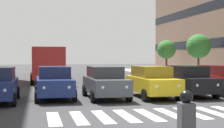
# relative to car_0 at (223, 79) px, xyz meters

# --- Properties ---
(ground_plane) EXTENTS (180.00, 180.00, 0.00)m
(ground_plane) POSITION_rel_car_0_xyz_m (6.23, 5.72, -0.89)
(ground_plane) COLOR #38383A
(crosswalk_markings) EXTENTS (8.55, 2.80, 0.01)m
(crosswalk_markings) POSITION_rel_car_0_xyz_m (6.23, 5.72, -0.88)
(crosswalk_markings) COLOR silver
(crosswalk_markings) RESTS_ON ground_plane
(car_0) EXTENTS (2.02, 4.44, 1.72)m
(car_0) POSITION_rel_car_0_xyz_m (0.00, 0.00, 0.00)
(car_0) COLOR maroon
(car_0) RESTS_ON ground_plane
(car_1) EXTENTS (2.02, 4.44, 1.72)m
(car_1) POSITION_rel_car_0_xyz_m (2.47, 0.38, 0.00)
(car_1) COLOR black
(car_1) RESTS_ON ground_plane
(car_2) EXTENTS (2.02, 4.44, 1.72)m
(car_2) POSITION_rel_car_0_xyz_m (4.73, 0.66, 0.00)
(car_2) COLOR gold
(car_2) RESTS_ON ground_plane
(car_3) EXTENTS (2.02, 4.44, 1.72)m
(car_3) POSITION_rel_car_0_xyz_m (7.31, 0.50, 0.00)
(car_3) COLOR #474C51
(car_3) RESTS_ON ground_plane
(car_4) EXTENTS (2.02, 4.44, 1.72)m
(car_4) POSITION_rel_car_0_xyz_m (9.98, 0.00, 0.00)
(car_4) COLOR navy
(car_4) RESTS_ON ground_plane
(bus_behind_traffic) EXTENTS (2.78, 10.50, 3.00)m
(bus_behind_traffic) POSITION_rel_car_0_xyz_m (9.98, -12.55, 0.97)
(bus_behind_traffic) COLOR red
(bus_behind_traffic) RESTS_ON ground_plane
(street_tree_2) EXTENTS (2.21, 2.21, 4.16)m
(street_tree_2) POSITION_rel_car_0_xyz_m (-3.52, -9.83, 2.30)
(street_tree_2) COLOR #513823
(street_tree_2) RESTS_ON sidewalk_left
(street_tree_3) EXTENTS (2.10, 2.10, 3.97)m
(street_tree_3) POSITION_rel_car_0_xyz_m (-3.42, -17.19, 2.17)
(street_tree_3) COLOR #513823
(street_tree_3) RESTS_ON sidewalk_left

